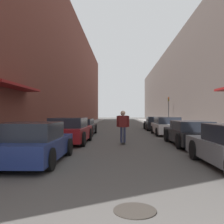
{
  "coord_description": "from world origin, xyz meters",
  "views": [
    {
      "loc": [
        -0.37,
        -1.21,
        1.58
      ],
      "look_at": [
        -0.81,
        12.78,
        1.65
      ],
      "focal_mm": 40.0,
      "sensor_mm": 36.0,
      "label": 1
    }
  ],
  "objects_px": {
    "parked_car_left_1": "(69,131)",
    "traffic_light": "(169,108)",
    "parked_car_right_3": "(156,123)",
    "parked_car_left_2": "(82,127)",
    "parked_car_left_0": "(32,143)",
    "skateboarder": "(123,123)",
    "parked_car_right_2": "(167,126)",
    "parked_car_right_1": "(190,133)",
    "manhole_cover": "(135,210)"
  },
  "relations": [
    {
      "from": "parked_car_left_1",
      "to": "traffic_light",
      "type": "bearing_deg",
      "value": 62.67
    },
    {
      "from": "parked_car_right_2",
      "to": "parked_car_right_3",
      "type": "height_order",
      "value": "parked_car_right_2"
    },
    {
      "from": "parked_car_left_1",
      "to": "parked_car_right_1",
      "type": "distance_m",
      "value": 6.17
    },
    {
      "from": "parked_car_left_1",
      "to": "parked_car_left_2",
      "type": "height_order",
      "value": "parked_car_left_1"
    },
    {
      "from": "parked_car_left_1",
      "to": "traffic_light",
      "type": "xyz_separation_m",
      "value": [
        8.32,
        16.11,
        1.54
      ]
    },
    {
      "from": "parked_car_right_1",
      "to": "parked_car_left_1",
      "type": "bearing_deg",
      "value": 174.66
    },
    {
      "from": "parked_car_left_1",
      "to": "manhole_cover",
      "type": "xyz_separation_m",
      "value": [
        2.91,
        -9.01,
        -0.65
      ]
    },
    {
      "from": "skateboarder",
      "to": "traffic_light",
      "type": "relative_size",
      "value": 0.51
    },
    {
      "from": "parked_car_right_1",
      "to": "traffic_light",
      "type": "relative_size",
      "value": 1.44
    },
    {
      "from": "skateboarder",
      "to": "manhole_cover",
      "type": "height_order",
      "value": "skateboarder"
    },
    {
      "from": "parked_car_right_1",
      "to": "skateboarder",
      "type": "xyz_separation_m",
      "value": [
        -3.32,
        0.43,
        0.46
      ]
    },
    {
      "from": "parked_car_left_1",
      "to": "parked_car_right_2",
      "type": "xyz_separation_m",
      "value": [
        6.08,
        5.27,
        -0.03
      ]
    },
    {
      "from": "parked_car_left_1",
      "to": "parked_car_right_3",
      "type": "bearing_deg",
      "value": 60.73
    },
    {
      "from": "parked_car_right_1",
      "to": "parked_car_right_2",
      "type": "xyz_separation_m",
      "value": [
        -0.06,
        5.84,
        0.03
      ]
    },
    {
      "from": "parked_car_right_2",
      "to": "parked_car_right_3",
      "type": "xyz_separation_m",
      "value": [
        0.02,
        5.61,
        -0.02
      ]
    },
    {
      "from": "parked_car_left_1",
      "to": "parked_car_right_2",
      "type": "bearing_deg",
      "value": 40.88
    },
    {
      "from": "parked_car_left_0",
      "to": "manhole_cover",
      "type": "bearing_deg",
      "value": -51.79
    },
    {
      "from": "parked_car_left_1",
      "to": "parked_car_right_3",
      "type": "distance_m",
      "value": 12.47
    },
    {
      "from": "parked_car_left_2",
      "to": "traffic_light",
      "type": "height_order",
      "value": "traffic_light"
    },
    {
      "from": "parked_car_left_2",
      "to": "parked_car_right_3",
      "type": "bearing_deg",
      "value": 42.68
    },
    {
      "from": "parked_car_right_3",
      "to": "traffic_light",
      "type": "relative_size",
      "value": 1.32
    },
    {
      "from": "parked_car_left_1",
      "to": "parked_car_right_3",
      "type": "xyz_separation_m",
      "value": [
        6.1,
        10.88,
        -0.05
      ]
    },
    {
      "from": "parked_car_right_2",
      "to": "parked_car_right_3",
      "type": "distance_m",
      "value": 5.61
    },
    {
      "from": "parked_car_right_1",
      "to": "parked_car_right_2",
      "type": "height_order",
      "value": "parked_car_right_2"
    },
    {
      "from": "manhole_cover",
      "to": "parked_car_right_3",
      "type": "bearing_deg",
      "value": 80.88
    },
    {
      "from": "parked_car_left_0",
      "to": "traffic_light",
      "type": "xyz_separation_m",
      "value": [
        8.5,
        21.2,
        1.58
      ]
    },
    {
      "from": "parked_car_left_2",
      "to": "skateboarder",
      "type": "xyz_separation_m",
      "value": [
        2.92,
        -5.3,
        0.48
      ]
    },
    {
      "from": "traffic_light",
      "to": "parked_car_right_3",
      "type": "bearing_deg",
      "value": -113.05
    },
    {
      "from": "parked_car_left_1",
      "to": "skateboarder",
      "type": "distance_m",
      "value": 2.85
    },
    {
      "from": "parked_car_right_1",
      "to": "parked_car_left_0",
      "type": "bearing_deg",
      "value": -144.42
    },
    {
      "from": "parked_car_left_2",
      "to": "parked_car_right_3",
      "type": "distance_m",
      "value": 8.44
    },
    {
      "from": "parked_car_left_0",
      "to": "skateboarder",
      "type": "height_order",
      "value": "skateboarder"
    },
    {
      "from": "parked_car_left_2",
      "to": "parked_car_right_3",
      "type": "height_order",
      "value": "parked_car_right_3"
    },
    {
      "from": "skateboarder",
      "to": "manhole_cover",
      "type": "xyz_separation_m",
      "value": [
        0.08,
        -8.87,
        -1.05
      ]
    },
    {
      "from": "parked_car_right_2",
      "to": "manhole_cover",
      "type": "bearing_deg",
      "value": -102.55
    },
    {
      "from": "parked_car_left_0",
      "to": "parked_car_right_2",
      "type": "xyz_separation_m",
      "value": [
        6.26,
        10.36,
        0.01
      ]
    },
    {
      "from": "parked_car_right_3",
      "to": "traffic_light",
      "type": "distance_m",
      "value": 5.9
    },
    {
      "from": "skateboarder",
      "to": "traffic_light",
      "type": "xyz_separation_m",
      "value": [
        5.5,
        16.24,
        1.14
      ]
    },
    {
      "from": "parked_car_left_0",
      "to": "manhole_cover",
      "type": "height_order",
      "value": "parked_car_left_0"
    },
    {
      "from": "parked_car_left_2",
      "to": "parked_car_left_0",
      "type": "bearing_deg",
      "value": -90.42
    },
    {
      "from": "parked_car_right_1",
      "to": "traffic_light",
      "type": "bearing_deg",
      "value": 82.54
    },
    {
      "from": "parked_car_left_1",
      "to": "traffic_light",
      "type": "relative_size",
      "value": 1.26
    },
    {
      "from": "parked_car_right_2",
      "to": "skateboarder",
      "type": "relative_size",
      "value": 2.37
    },
    {
      "from": "parked_car_left_0",
      "to": "parked_car_left_1",
      "type": "relative_size",
      "value": 0.96
    },
    {
      "from": "parked_car_right_1",
      "to": "parked_car_right_3",
      "type": "relative_size",
      "value": 1.08
    },
    {
      "from": "traffic_light",
      "to": "parked_car_left_2",
      "type": "bearing_deg",
      "value": -127.59
    },
    {
      "from": "parked_car_right_1",
      "to": "parked_car_right_3",
      "type": "distance_m",
      "value": 11.45
    },
    {
      "from": "parked_car_left_1",
      "to": "skateboarder",
      "type": "bearing_deg",
      "value": -2.81
    },
    {
      "from": "parked_car_right_3",
      "to": "skateboarder",
      "type": "relative_size",
      "value": 2.58
    },
    {
      "from": "parked_car_right_2",
      "to": "parked_car_right_3",
      "type": "relative_size",
      "value": 0.92
    }
  ]
}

